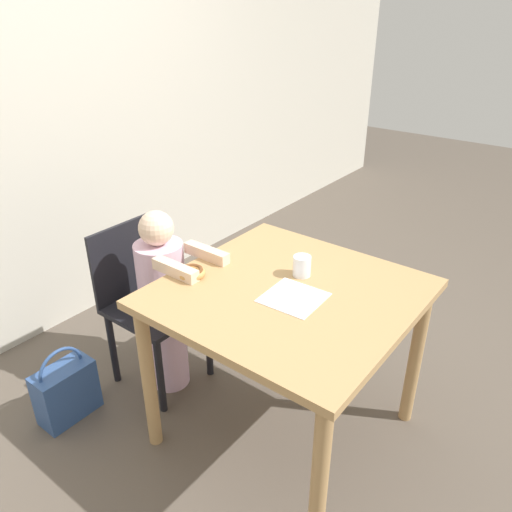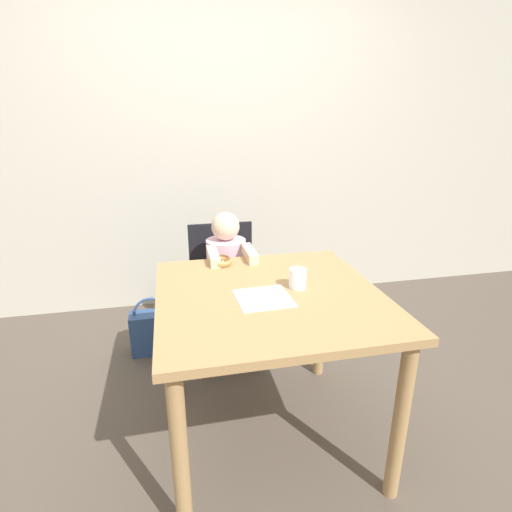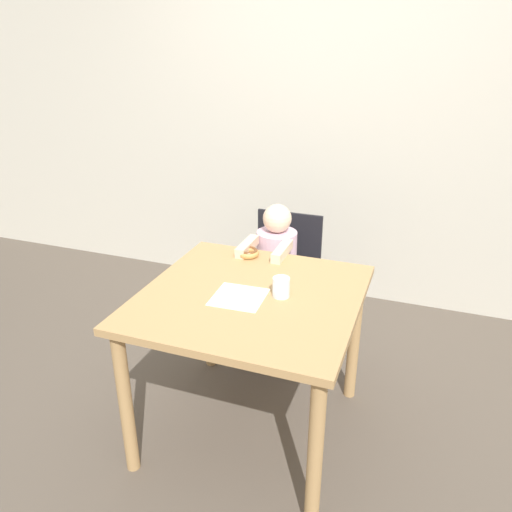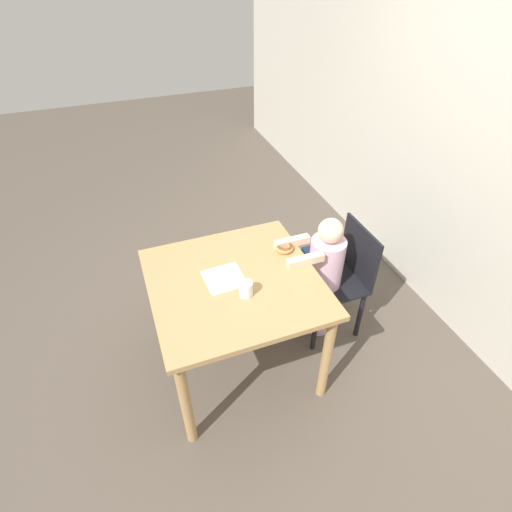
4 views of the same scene
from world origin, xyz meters
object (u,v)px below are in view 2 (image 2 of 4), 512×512
(chair, at_px, (225,289))
(child_figure, at_px, (227,290))
(cup, at_px, (298,278))
(handbag, at_px, (153,331))
(donut, at_px, (221,261))

(chair, xyz_separation_m, child_figure, (0.00, -0.12, 0.04))
(child_figure, distance_m, cup, 0.75)
(child_figure, distance_m, handbag, 0.62)
(chair, bearing_deg, donut, -99.72)
(child_figure, xyz_separation_m, handbag, (-0.47, 0.22, -0.34))
(donut, xyz_separation_m, handbag, (-0.40, 0.49, -0.64))
(handbag, bearing_deg, child_figure, -24.90)
(chair, relative_size, handbag, 2.15)
(child_figure, bearing_deg, chair, 90.00)
(handbag, bearing_deg, donut, -50.69)
(chair, bearing_deg, handbag, 168.31)
(child_figure, bearing_deg, cup, -70.38)
(chair, relative_size, donut, 7.26)
(cup, bearing_deg, handbag, 129.23)
(donut, relative_size, handbag, 0.30)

